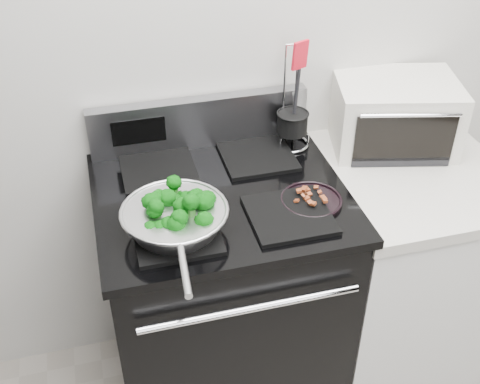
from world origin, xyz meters
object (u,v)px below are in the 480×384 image
object	(u,v)px
utensil_holder	(292,128)
toaster_oven	(394,114)
bacon_plate	(311,198)
skillet	(175,218)
gas_range	(223,297)

from	to	relation	value
utensil_holder	toaster_oven	world-z (taller)	utensil_holder
bacon_plate	utensil_holder	bearing A→B (deg)	81.55
skillet	utensil_holder	bearing A→B (deg)	41.82
utensil_holder	gas_range	bearing A→B (deg)	-166.64
utensil_holder	toaster_oven	xyz separation A→B (m)	(0.37, -0.03, 0.02)
bacon_plate	toaster_oven	xyz separation A→B (m)	(0.42, 0.31, 0.07)
bacon_plate	toaster_oven	world-z (taller)	toaster_oven
gas_range	skillet	world-z (taller)	gas_range
gas_range	toaster_oven	size ratio (longest dim) A/B	2.35
bacon_plate	toaster_oven	distance (m)	0.52
skillet	toaster_oven	distance (m)	0.91
skillet	utensil_holder	world-z (taller)	utensil_holder
skillet	toaster_oven	world-z (taller)	toaster_oven
gas_range	toaster_oven	xyz separation A→B (m)	(0.68, 0.18, 0.55)
bacon_plate	utensil_holder	distance (m)	0.34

